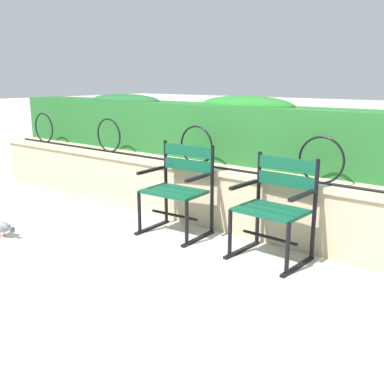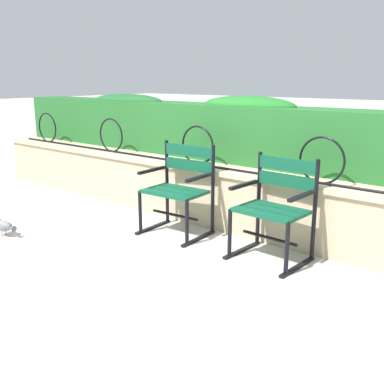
# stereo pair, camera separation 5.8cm
# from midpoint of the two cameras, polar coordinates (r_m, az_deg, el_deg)

# --- Properties ---
(ground_plane) EXTENTS (60.00, 60.00, 0.00)m
(ground_plane) POSITION_cam_midpoint_polar(r_m,az_deg,el_deg) (4.03, -0.95, -8.01)
(ground_plane) COLOR #BCB7AD
(stone_wall) EXTENTS (8.00, 0.41, 0.63)m
(stone_wall) POSITION_cam_midpoint_polar(r_m,az_deg,el_deg) (4.62, 6.32, -1.00)
(stone_wall) COLOR tan
(stone_wall) RESTS_ON ground
(iron_arch_fence) EXTENTS (7.45, 0.02, 0.42)m
(iron_arch_fence) POSITION_cam_midpoint_polar(r_m,az_deg,el_deg) (4.67, 1.96, 5.32)
(iron_arch_fence) COLOR black
(iron_arch_fence) RESTS_ON stone_wall
(hedge_row) EXTENTS (7.84, 0.52, 0.71)m
(hedge_row) POSITION_cam_midpoint_polar(r_m,az_deg,el_deg) (4.87, 9.02, 7.45)
(hedge_row) COLOR #236028
(hedge_row) RESTS_ON stone_wall
(park_chair_left) EXTENTS (0.65, 0.56, 0.90)m
(park_chair_left) POSITION_cam_midpoint_polar(r_m,az_deg,el_deg) (4.48, -1.23, 0.67)
(park_chair_left) COLOR #0F4C33
(park_chair_left) RESTS_ON ground
(park_chair_right) EXTENTS (0.63, 0.55, 0.88)m
(park_chair_right) POSITION_cam_midpoint_polar(r_m,az_deg,el_deg) (3.91, 10.97, -1.72)
(park_chair_right) COLOR #0F4C33
(park_chair_right) RESTS_ON ground
(pigeon_far_side) EXTENTS (0.29, 0.13, 0.22)m
(pigeon_far_side) POSITION_cam_midpoint_polar(r_m,az_deg,el_deg) (4.82, -22.45, -3.95)
(pigeon_far_side) COLOR gray
(pigeon_far_side) RESTS_ON ground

